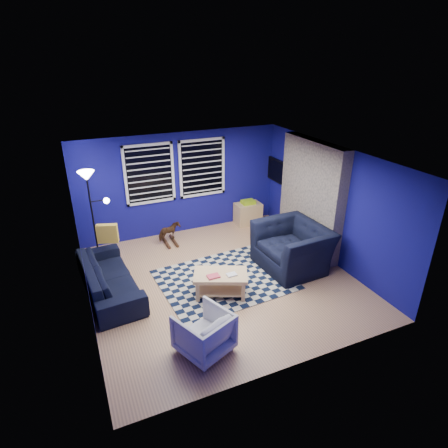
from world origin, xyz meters
The scene contains 18 objects.
floor centered at (0.00, 0.00, 0.00)m, with size 5.00×5.00×0.00m, color tan.
ceiling centered at (0.00, 0.00, 2.50)m, with size 5.00×5.00×0.00m, color white.
wall_back centered at (0.00, 2.50, 1.25)m, with size 5.00×5.00×0.00m, color navy.
wall_left centered at (-2.50, 0.00, 1.25)m, with size 5.00×5.00×0.00m, color navy.
wall_right centered at (2.50, 0.00, 1.25)m, with size 5.00×5.00×0.00m, color navy.
fireplace centered at (2.36, 0.50, 1.20)m, with size 0.65×2.00×2.50m.
window_left centered at (-0.75, 2.46, 1.60)m, with size 1.17×0.06×1.42m.
window_right centered at (0.55, 2.46, 1.60)m, with size 1.17×0.06×1.42m.
tv centered at (2.45, 2.00, 1.40)m, with size 0.07×1.00×0.58m.
rug centered at (0.05, -0.03, 0.01)m, with size 2.50×2.00×0.02m, color black.
sofa centered at (-2.10, 0.47, 0.32)m, with size 0.86×2.19×0.64m, color black.
armchair_big centered at (1.56, -0.11, 0.47)m, with size 1.25×1.43×0.93m, color black.
armchair_bent centered at (-1.01, -1.69, 0.34)m, with size 0.73×0.75×0.68m, color gray.
rocking_horse centered at (-0.50, 1.96, 0.29)m, with size 0.53×0.24×0.45m, color #492417.
coffee_table centered at (-0.22, -0.46, 0.34)m, with size 1.12×0.91×0.49m.
cabinet centered at (1.73, 2.25, 0.29)m, with size 0.67×0.44×0.64m.
floor_lamp centered at (-2.13, 1.88, 1.64)m, with size 0.55×0.34×2.00m.
throw_pillow centered at (-1.95, 1.30, 0.83)m, with size 0.41×0.12×0.39m, color gold.
Camera 1 is at (-2.50, -5.85, 4.17)m, focal length 30.00 mm.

